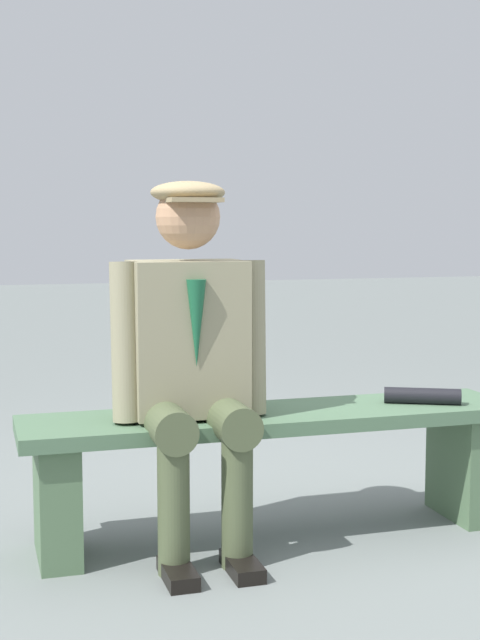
% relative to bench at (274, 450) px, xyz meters
% --- Properties ---
extents(ground_plane, '(30.00, 30.00, 0.00)m').
position_rel_bench_xyz_m(ground_plane, '(0.00, 0.00, -0.33)').
color(ground_plane, slate).
extents(bench, '(1.90, 0.42, 0.49)m').
position_rel_bench_xyz_m(bench, '(0.00, 0.00, 0.00)').
color(bench, '#4C6B4F').
rests_on(bench, ground).
extents(seated_man, '(0.57, 0.57, 1.34)m').
position_rel_bench_xyz_m(seated_man, '(0.33, 0.06, 0.41)').
color(seated_man, gray).
rests_on(seated_man, ground).
extents(rolled_magazine, '(0.29, 0.19, 0.06)m').
position_rel_bench_xyz_m(rolled_magazine, '(-0.60, 0.04, 0.18)').
color(rolled_magazine, black).
rests_on(rolled_magazine, bench).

